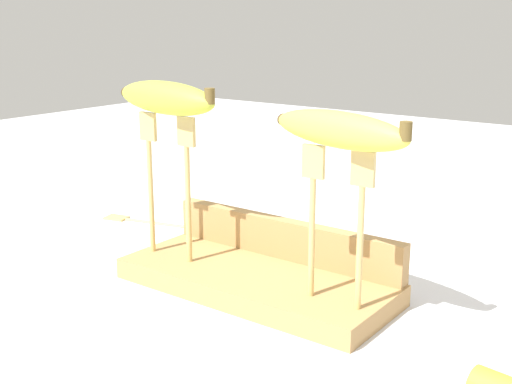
{
  "coord_description": "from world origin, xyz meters",
  "views": [
    {
      "loc": [
        0.45,
        -0.61,
        0.33
      ],
      "look_at": [
        0.0,
        0.0,
        0.13
      ],
      "focal_mm": 47.02,
      "sensor_mm": 36.0,
      "label": 1
    }
  ],
  "objects_px": {
    "fork_stand_left": "(168,173)",
    "fork_fallen_near": "(138,220)",
    "banana_chunk_far": "(231,222)",
    "fork_stand_right": "(336,211)",
    "banana_raised_left": "(166,98)",
    "banana_raised_right": "(339,129)"
  },
  "relations": [
    {
      "from": "fork_stand_left",
      "to": "banana_raised_left",
      "type": "xyz_separation_m",
      "value": [
        -0.0,
        0.0,
        0.09
      ]
    },
    {
      "from": "fork_stand_left",
      "to": "fork_stand_right",
      "type": "height_order",
      "value": "fork_stand_left"
    },
    {
      "from": "fork_stand_right",
      "to": "banana_raised_left",
      "type": "height_order",
      "value": "banana_raised_left"
    },
    {
      "from": "banana_raised_left",
      "to": "banana_chunk_far",
      "type": "distance_m",
      "value": 0.28
    },
    {
      "from": "fork_stand_right",
      "to": "fork_fallen_near",
      "type": "height_order",
      "value": "fork_stand_right"
    },
    {
      "from": "fork_stand_right",
      "to": "fork_fallen_near",
      "type": "distance_m",
      "value": 0.48
    },
    {
      "from": "banana_raised_left",
      "to": "banana_raised_right",
      "type": "xyz_separation_m",
      "value": [
        0.24,
        0.0,
        -0.02
      ]
    },
    {
      "from": "fork_fallen_near",
      "to": "banana_chunk_far",
      "type": "xyz_separation_m",
      "value": [
        0.16,
        0.05,
        0.01
      ]
    },
    {
      "from": "fork_stand_left",
      "to": "banana_raised_left",
      "type": "height_order",
      "value": "banana_raised_left"
    },
    {
      "from": "fork_stand_left",
      "to": "banana_chunk_far",
      "type": "xyz_separation_m",
      "value": [
        -0.05,
        0.18,
        -0.12
      ]
    },
    {
      "from": "fork_fallen_near",
      "to": "fork_stand_left",
      "type": "bearing_deg",
      "value": -33.71
    },
    {
      "from": "banana_raised_left",
      "to": "banana_chunk_far",
      "type": "relative_size",
      "value": 3.12
    },
    {
      "from": "fork_stand_right",
      "to": "banana_chunk_far",
      "type": "xyz_separation_m",
      "value": [
        -0.29,
        0.18,
        -0.11
      ]
    },
    {
      "from": "fork_stand_left",
      "to": "banana_raised_right",
      "type": "distance_m",
      "value": 0.25
    },
    {
      "from": "fork_fallen_near",
      "to": "banana_raised_right",
      "type": "bearing_deg",
      "value": -17.03
    },
    {
      "from": "fork_stand_right",
      "to": "banana_chunk_far",
      "type": "relative_size",
      "value": 2.9
    },
    {
      "from": "banana_chunk_far",
      "to": "fork_stand_left",
      "type": "bearing_deg",
      "value": -75.78
    },
    {
      "from": "fork_stand_left",
      "to": "fork_fallen_near",
      "type": "height_order",
      "value": "fork_stand_left"
    },
    {
      "from": "banana_raised_left",
      "to": "banana_raised_right",
      "type": "height_order",
      "value": "banana_raised_left"
    },
    {
      "from": "banana_raised_left",
      "to": "fork_fallen_near",
      "type": "xyz_separation_m",
      "value": [
        -0.21,
        0.14,
        -0.23
      ]
    },
    {
      "from": "banana_raised_left",
      "to": "banana_raised_right",
      "type": "bearing_deg",
      "value": 0.0
    },
    {
      "from": "banana_raised_right",
      "to": "fork_fallen_near",
      "type": "height_order",
      "value": "banana_raised_right"
    }
  ]
}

